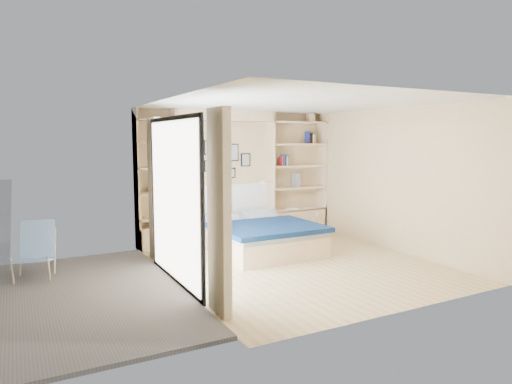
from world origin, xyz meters
TOP-DOWN VIEW (x-y plane):
  - ground at (0.00, 0.00)m, footprint 4.50×4.50m
  - room_shell at (-0.39, 1.52)m, footprint 4.50×4.50m
  - bed at (-0.12, 1.06)m, footprint 1.72×2.25m
  - photo_gallery at (-0.45, 2.22)m, footprint 1.48×0.02m
  - reading_lamps at (-0.30, 2.00)m, footprint 1.92×0.12m
  - shelf_decor at (1.06, 2.07)m, footprint 3.50×0.23m
  - deck at (-3.60, 0.00)m, footprint 3.20×4.00m
  - deck_chair at (-3.65, 1.17)m, footprint 0.64×0.88m

SIDE VIEW (x-z plane):
  - ground at x=0.00m, z-range 0.00..0.00m
  - deck at x=-3.60m, z-range -0.03..0.03m
  - bed at x=-0.12m, z-range -0.26..0.81m
  - deck_chair at x=-3.65m, z-range -0.02..0.79m
  - room_shell at x=-0.39m, z-range -1.17..3.33m
  - reading_lamps at x=-0.30m, z-range 1.03..1.17m
  - photo_gallery at x=-0.45m, z-range 1.19..2.01m
  - shelf_decor at x=1.06m, z-range 0.67..2.70m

